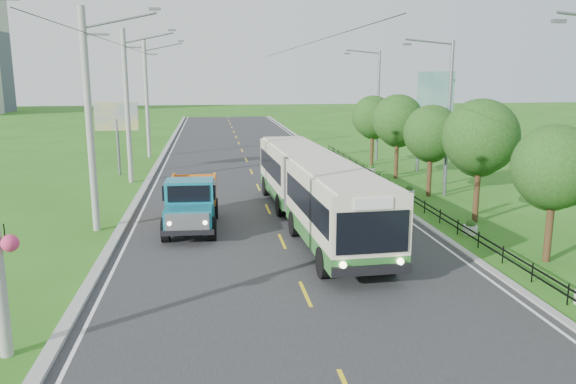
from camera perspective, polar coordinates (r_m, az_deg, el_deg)
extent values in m
plane|color=#2A6117|center=(18.78, 1.77, -10.34)|extent=(240.00, 240.00, 0.00)
cube|color=#28282B|center=(37.93, -3.30, 1.06)|extent=(14.00, 120.00, 0.02)
cube|color=#9E9E99|center=(38.04, -14.17, 0.85)|extent=(0.40, 120.00, 0.15)
cube|color=#9E9E99|center=(39.13, 7.20, 1.38)|extent=(0.30, 120.00, 0.10)
cube|color=silver|center=(37.99, -13.34, 0.79)|extent=(0.12, 120.00, 0.00)
cube|color=silver|center=(39.01, 6.49, 1.32)|extent=(0.12, 120.00, 0.00)
cube|color=yellow|center=(18.78, 1.77, -10.28)|extent=(0.12, 2.20, 0.00)
cube|color=black|center=(33.70, 11.24, -0.01)|extent=(0.04, 40.00, 0.60)
sphere|color=#D83366|center=(15.55, -26.41, -4.68)|extent=(0.44, 0.44, 0.44)
cylinder|color=gray|center=(26.77, -19.53, 6.69)|extent=(0.32, 0.32, 10.00)
cube|color=slate|center=(26.64, -19.03, 14.90)|extent=(1.20, 0.10, 0.10)
cube|color=slate|center=(26.39, -13.38, 17.65)|extent=(0.50, 0.18, 0.12)
cylinder|color=gray|center=(38.57, -16.03, 8.28)|extent=(0.32, 0.32, 10.00)
cube|color=slate|center=(38.49, -15.60, 13.96)|extent=(1.20, 0.10, 0.10)
cube|color=slate|center=(38.31, -11.69, 15.81)|extent=(0.50, 0.18, 0.12)
cylinder|color=gray|center=(50.47, -14.16, 9.11)|extent=(0.32, 0.32, 10.00)
cube|color=slate|center=(50.41, -13.80, 13.45)|extent=(1.20, 0.10, 0.10)
cube|color=slate|center=(50.27, -10.82, 14.84)|extent=(0.50, 0.18, 0.12)
cylinder|color=#382314|center=(23.68, 25.02, -2.99)|extent=(0.28, 0.28, 2.97)
sphere|color=#1A4112|center=(23.25, 25.50, 2.32)|extent=(3.18, 3.18, 3.18)
sphere|color=#1A4112|center=(23.87, 25.12, 1.03)|extent=(2.33, 2.33, 2.33)
cylinder|color=#382314|center=(28.71, 18.64, 0.35)|extent=(0.28, 0.28, 3.36)
sphere|color=#1A4112|center=(28.34, 18.98, 5.35)|extent=(3.60, 3.60, 3.60)
sphere|color=#1A4112|center=(28.96, 18.80, 4.05)|extent=(2.64, 2.64, 2.64)
cylinder|color=#382314|center=(34.11, 14.18, 2.07)|extent=(0.28, 0.28, 3.02)
sphere|color=#1A4112|center=(33.82, 14.37, 5.85)|extent=(3.24, 3.24, 3.24)
sphere|color=#1A4112|center=(34.42, 14.32, 4.87)|extent=(2.38, 2.38, 2.38)
cylinder|color=#382314|center=(39.65, 10.96, 3.70)|extent=(0.28, 0.28, 3.25)
sphere|color=#1A4112|center=(39.39, 11.10, 7.21)|extent=(3.48, 3.48, 3.48)
sphere|color=#1A4112|center=(39.98, 11.11, 6.27)|extent=(2.55, 2.55, 2.55)
cylinder|color=#382314|center=(45.33, 8.53, 4.67)|extent=(0.28, 0.28, 3.08)
sphere|color=#1A4112|center=(45.11, 8.62, 7.59)|extent=(3.30, 3.30, 3.30)
sphere|color=#1A4112|center=(45.69, 8.66, 6.81)|extent=(2.42, 2.42, 2.42)
cube|color=slate|center=(20.47, 25.81, 15.36)|extent=(0.45, 0.16, 0.12)
cylinder|color=slate|center=(34.14, 16.00, 7.04)|extent=(0.20, 0.20, 9.00)
cylinder|color=slate|center=(33.55, 14.18, 14.58)|extent=(2.80, 0.10, 0.34)
cube|color=slate|center=(33.09, 12.01, 14.47)|extent=(0.45, 0.16, 0.12)
cylinder|color=slate|center=(47.26, 9.13, 8.55)|extent=(0.20, 0.20, 9.00)
cylinder|color=slate|center=(46.84, 7.62, 13.95)|extent=(2.80, 0.10, 0.34)
cube|color=slate|center=(46.51, 6.03, 13.82)|extent=(0.45, 0.16, 0.12)
cylinder|color=silver|center=(26.77, 18.02, -3.67)|extent=(0.64, 0.64, 0.40)
sphere|color=#1A4112|center=(26.71, 18.05, -3.15)|extent=(0.44, 0.44, 0.44)
cylinder|color=silver|center=(33.92, 12.19, -0.15)|extent=(0.64, 0.64, 0.40)
sphere|color=#1A4112|center=(33.87, 12.21, 0.26)|extent=(0.44, 0.44, 0.44)
cylinder|color=silver|center=(41.39, 8.43, 2.13)|extent=(0.64, 0.64, 0.40)
sphere|color=#1A4112|center=(41.35, 8.44, 2.47)|extent=(0.44, 0.44, 0.44)
cylinder|color=slate|center=(41.97, -16.86, 4.36)|extent=(0.20, 0.20, 4.00)
cube|color=yellow|center=(41.76, -17.05, 7.36)|extent=(3.00, 0.15, 2.00)
cylinder|color=slate|center=(38.13, 15.79, 4.48)|extent=(0.24, 0.24, 5.00)
cylinder|color=slate|center=(42.72, 13.12, 5.36)|extent=(0.24, 0.24, 5.00)
cube|color=#144C47|center=(40.17, 14.63, 9.62)|extent=(0.20, 6.00, 3.00)
cube|color=#286528|center=(22.63, 5.11, -4.16)|extent=(3.11, 8.34, 0.60)
cube|color=beige|center=(22.30, 5.17, -0.80)|extent=(3.11, 8.34, 2.12)
cube|color=black|center=(22.29, 5.17, -0.77)|extent=(3.12, 7.68, 1.04)
cube|color=#286528|center=(31.19, 0.67, 0.34)|extent=(3.08, 7.79, 0.60)
cube|color=beige|center=(30.95, 0.68, 2.81)|extent=(3.08, 7.79, 2.12)
cube|color=black|center=(30.94, 0.68, 2.83)|extent=(3.10, 7.13, 1.04)
cube|color=#4C4C4C|center=(26.78, 2.49, 0.72)|extent=(2.62, 1.21, 2.61)
cube|color=black|center=(18.52, 8.60, -4.09)|extent=(2.47, 0.18, 1.43)
cylinder|color=black|center=(20.04, 3.64, -7.17)|extent=(0.40, 1.15, 1.14)
cylinder|color=black|center=(20.76, 10.33, -6.66)|extent=(0.40, 1.15, 1.14)
cylinder|color=black|center=(25.05, 0.65, -3.24)|extent=(0.40, 1.15, 1.14)
cylinder|color=black|center=(25.63, 6.10, -2.96)|extent=(0.40, 1.15, 1.14)
cylinder|color=black|center=(28.61, -0.79, -1.33)|extent=(0.40, 1.15, 1.14)
cylinder|color=black|center=(29.12, 4.02, -1.13)|extent=(0.40, 1.15, 1.14)
cylinder|color=black|center=(33.48, -2.25, 0.60)|extent=(0.40, 1.15, 1.14)
cylinder|color=black|center=(33.92, 1.90, 0.75)|extent=(0.40, 1.15, 1.14)
cube|color=#166E85|center=(24.36, -10.08, -2.70)|extent=(2.05, 1.40, 0.96)
cube|color=#166E85|center=(25.64, -9.91, -0.86)|extent=(2.15, 1.60, 1.91)
cube|color=black|center=(25.55, -9.95, 0.18)|extent=(2.35, 1.32, 0.67)
cube|color=black|center=(26.60, -9.73, -2.41)|extent=(1.14, 5.76, 0.24)
cube|color=orange|center=(27.97, -9.60, 0.30)|extent=(2.29, 2.94, 1.24)
cylinder|color=black|center=(24.78, -12.33, -3.80)|extent=(0.37, 1.06, 1.05)
cylinder|color=black|center=(24.63, -7.67, -3.72)|extent=(0.37, 1.06, 1.05)
cylinder|color=black|center=(28.46, -11.53, -1.74)|extent=(0.37, 1.06, 1.05)
cylinder|color=black|center=(28.33, -7.48, -1.66)|extent=(0.37, 1.06, 1.05)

